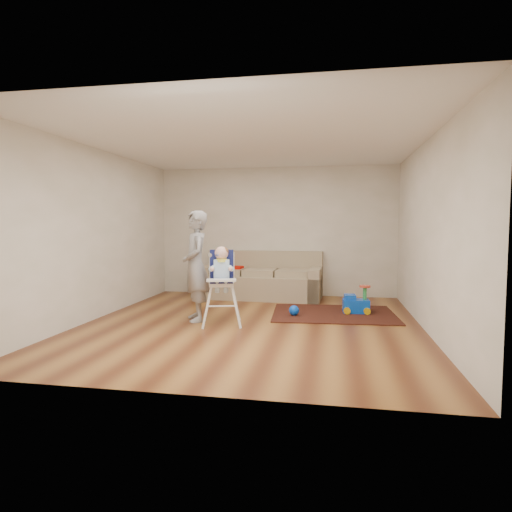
% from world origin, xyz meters
% --- Properties ---
extents(ground, '(5.50, 5.50, 0.00)m').
position_xyz_m(ground, '(0.00, 0.00, 0.00)').
color(ground, '#532712').
rests_on(ground, ground).
extents(room_envelope, '(5.04, 5.52, 2.72)m').
position_xyz_m(room_envelope, '(0.00, 0.53, 1.88)').
color(room_envelope, beige).
rests_on(room_envelope, ground).
extents(sofa, '(2.47, 1.10, 0.94)m').
position_xyz_m(sofa, '(-0.24, 2.30, 0.47)').
color(sofa, tan).
rests_on(sofa, ground).
extents(side_table, '(0.52, 0.52, 0.52)m').
position_xyz_m(side_table, '(-1.45, 2.53, 0.26)').
color(side_table, black).
rests_on(side_table, ground).
extents(area_rug, '(2.11, 1.64, 0.02)m').
position_xyz_m(area_rug, '(1.23, 0.94, 0.01)').
color(area_rug, black).
rests_on(area_rug, ground).
extents(ride_on_toy, '(0.45, 0.34, 0.47)m').
position_xyz_m(ride_on_toy, '(1.60, 1.05, 0.25)').
color(ride_on_toy, blue).
rests_on(ride_on_toy, area_rug).
extents(toy_ball, '(0.17, 0.17, 0.17)m').
position_xyz_m(toy_ball, '(0.59, 0.64, 0.10)').
color(toy_ball, blue).
rests_on(toy_ball, area_rug).
extents(high_chair, '(0.66, 0.66, 1.18)m').
position_xyz_m(high_chair, '(-0.43, -0.11, 0.57)').
color(high_chair, white).
rests_on(high_chair, ground).
extents(adult, '(0.65, 0.74, 1.71)m').
position_xyz_m(adult, '(-0.89, 0.07, 0.86)').
color(adult, gray).
rests_on(adult, ground).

